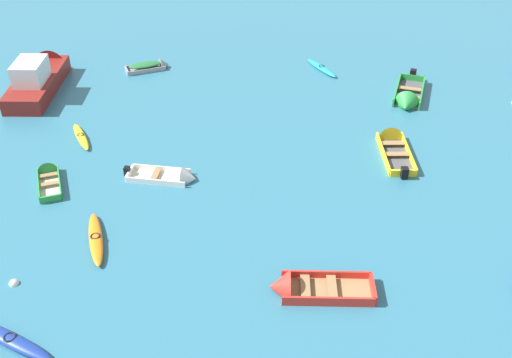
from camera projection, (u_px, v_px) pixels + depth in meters
name	position (u px, v px, depth m)	size (l,w,h in m)	color
kayak_deep_blue_back_row_left	(11.00, 340.00, 20.79)	(3.55, 2.21, 0.35)	navy
rowboat_green_distant_center	(48.00, 175.00, 28.91)	(1.88, 3.10, 0.90)	beige
rowboat_yellow_foreground_center	(392.00, 142.00, 31.27)	(1.48, 4.33, 1.23)	#4C4C51
motor_launch_maroon_near_right	(39.00, 76.00, 36.39)	(2.23, 7.02, 2.59)	maroon
rowboat_grey_center	(153.00, 66.00, 38.78)	(2.91, 1.92, 0.92)	gray
rowboat_red_midfield_right	(299.00, 288.00, 22.76)	(3.93, 1.47, 1.30)	#99754C
rowboat_white_outer_left	(176.00, 177.00, 28.76)	(3.53, 1.56, 1.07)	beige
kayak_turquoise_outer_right	(322.00, 68.00, 38.71)	(1.97, 2.87, 0.29)	teal
rowboat_green_cluster_inner	(408.00, 99.00, 35.06)	(2.55, 4.47, 1.39)	#4C4C51
kayak_orange_near_left	(96.00, 239.00, 25.12)	(1.52, 3.45, 0.33)	orange
kayak_yellow_back_row_center	(81.00, 137.00, 31.82)	(1.72, 2.78, 0.27)	yellow
mooring_buoy_midfield	(14.00, 284.00, 23.21)	(0.38, 0.38, 0.38)	silver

